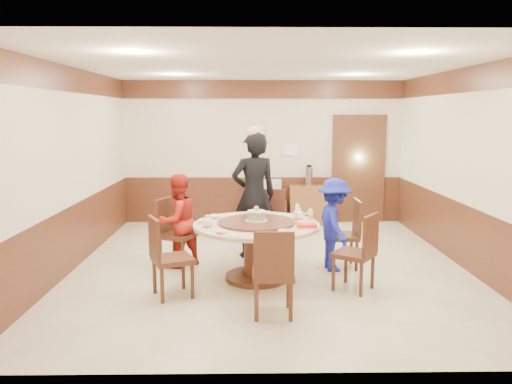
{
  "coord_description": "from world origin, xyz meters",
  "views": [
    {
      "loc": [
        -0.29,
        -6.9,
        2.15
      ],
      "look_at": [
        -0.19,
        -0.18,
        1.1
      ],
      "focal_mm": 35.0,
      "sensor_mm": 36.0,
      "label": 1
    }
  ],
  "objects_px": {
    "side_cabinet": "(310,205)",
    "tv_stand": "(264,211)",
    "banquet_table": "(256,240)",
    "shrimp_platter": "(306,226)",
    "thermos": "(309,177)",
    "person_red": "(178,221)",
    "person_standing": "(254,195)",
    "birthday_cake": "(256,216)",
    "person_blue": "(334,224)",
    "television": "(264,189)"
  },
  "relations": [
    {
      "from": "tv_stand",
      "to": "television",
      "type": "xyz_separation_m",
      "value": [
        0.0,
        0.0,
        0.44
      ]
    },
    {
      "from": "person_red",
      "to": "person_standing",
      "type": "bearing_deg",
      "value": 160.71
    },
    {
      "from": "person_standing",
      "to": "birthday_cake",
      "type": "bearing_deg",
      "value": 75.33
    },
    {
      "from": "banquet_table",
      "to": "shrimp_platter",
      "type": "distance_m",
      "value": 0.73
    },
    {
      "from": "person_standing",
      "to": "side_cabinet",
      "type": "xyz_separation_m",
      "value": [
        1.13,
        2.27,
        -0.57
      ]
    },
    {
      "from": "person_standing",
      "to": "banquet_table",
      "type": "bearing_deg",
      "value": 75.34
    },
    {
      "from": "side_cabinet",
      "to": "shrimp_platter",
      "type": "bearing_deg",
      "value": -97.67
    },
    {
      "from": "shrimp_platter",
      "to": "side_cabinet",
      "type": "distance_m",
      "value": 3.72
    },
    {
      "from": "banquet_table",
      "to": "side_cabinet",
      "type": "distance_m",
      "value": 3.54
    },
    {
      "from": "banquet_table",
      "to": "thermos",
      "type": "bearing_deg",
      "value": 72.11
    },
    {
      "from": "person_blue",
      "to": "shrimp_platter",
      "type": "xyz_separation_m",
      "value": [
        -0.47,
        -0.7,
        0.13
      ]
    },
    {
      "from": "birthday_cake",
      "to": "side_cabinet",
      "type": "bearing_deg",
      "value": 71.6
    },
    {
      "from": "person_standing",
      "to": "birthday_cake",
      "type": "distance_m",
      "value": 1.06
    },
    {
      "from": "person_standing",
      "to": "thermos",
      "type": "bearing_deg",
      "value": -131.68
    },
    {
      "from": "person_red",
      "to": "person_blue",
      "type": "height_order",
      "value": "person_red"
    },
    {
      "from": "person_blue",
      "to": "side_cabinet",
      "type": "relative_size",
      "value": 1.61
    },
    {
      "from": "person_red",
      "to": "person_blue",
      "type": "bearing_deg",
      "value": 130.78
    },
    {
      "from": "tv_stand",
      "to": "thermos",
      "type": "xyz_separation_m",
      "value": [
        0.88,
        0.03,
        0.69
      ]
    },
    {
      "from": "person_red",
      "to": "tv_stand",
      "type": "xyz_separation_m",
      "value": [
        1.31,
        2.74,
        -0.41
      ]
    },
    {
      "from": "person_standing",
      "to": "person_blue",
      "type": "relative_size",
      "value": 1.47
    },
    {
      "from": "banquet_table",
      "to": "person_blue",
      "type": "xyz_separation_m",
      "value": [
        1.08,
        0.39,
        0.11
      ]
    },
    {
      "from": "banquet_table",
      "to": "television",
      "type": "bearing_deg",
      "value": 86.46
    },
    {
      "from": "person_red",
      "to": "thermos",
      "type": "distance_m",
      "value": 3.55
    },
    {
      "from": "person_red",
      "to": "tv_stand",
      "type": "relative_size",
      "value": 1.56
    },
    {
      "from": "birthday_cake",
      "to": "thermos",
      "type": "distance_m",
      "value": 3.51
    },
    {
      "from": "side_cabinet",
      "to": "tv_stand",
      "type": "bearing_deg",
      "value": -178.09
    },
    {
      "from": "person_standing",
      "to": "side_cabinet",
      "type": "height_order",
      "value": "person_standing"
    },
    {
      "from": "person_standing",
      "to": "person_red",
      "type": "height_order",
      "value": "person_standing"
    },
    {
      "from": "shrimp_platter",
      "to": "tv_stand",
      "type": "xyz_separation_m",
      "value": [
        -0.41,
        3.64,
        -0.53
      ]
    },
    {
      "from": "person_blue",
      "to": "side_cabinet",
      "type": "xyz_separation_m",
      "value": [
        0.03,
        2.97,
        -0.27
      ]
    },
    {
      "from": "person_blue",
      "to": "shrimp_platter",
      "type": "distance_m",
      "value": 0.85
    },
    {
      "from": "television",
      "to": "person_blue",
      "type": "bearing_deg",
      "value": 107.22
    },
    {
      "from": "television",
      "to": "tv_stand",
      "type": "bearing_deg",
      "value": -0.0
    },
    {
      "from": "thermos",
      "to": "person_blue",
      "type": "bearing_deg",
      "value": -90.06
    },
    {
      "from": "person_standing",
      "to": "television",
      "type": "distance_m",
      "value": 2.27
    },
    {
      "from": "shrimp_platter",
      "to": "tv_stand",
      "type": "distance_m",
      "value": 3.7
    },
    {
      "from": "banquet_table",
      "to": "birthday_cake",
      "type": "height_order",
      "value": "birthday_cake"
    },
    {
      "from": "person_standing",
      "to": "birthday_cake",
      "type": "height_order",
      "value": "person_standing"
    },
    {
      "from": "thermos",
      "to": "tv_stand",
      "type": "bearing_deg",
      "value": -178.04
    },
    {
      "from": "television",
      "to": "person_standing",
      "type": "bearing_deg",
      "value": 84.87
    },
    {
      "from": "banquet_table",
      "to": "birthday_cake",
      "type": "xyz_separation_m",
      "value": [
        -0.0,
        0.03,
        0.31
      ]
    },
    {
      "from": "person_standing",
      "to": "tv_stand",
      "type": "distance_m",
      "value": 2.36
    },
    {
      "from": "person_red",
      "to": "side_cabinet",
      "type": "height_order",
      "value": "person_red"
    },
    {
      "from": "thermos",
      "to": "banquet_table",
      "type": "bearing_deg",
      "value": -107.89
    },
    {
      "from": "shrimp_platter",
      "to": "television",
      "type": "distance_m",
      "value": 3.66
    },
    {
      "from": "person_standing",
      "to": "person_red",
      "type": "relative_size",
      "value": 1.43
    },
    {
      "from": "banquet_table",
      "to": "television",
      "type": "xyz_separation_m",
      "value": [
        0.21,
        3.33,
        0.16
      ]
    },
    {
      "from": "person_red",
      "to": "thermos",
      "type": "height_order",
      "value": "person_red"
    },
    {
      "from": "television",
      "to": "thermos",
      "type": "xyz_separation_m",
      "value": [
        0.88,
        0.03,
        0.25
      ]
    },
    {
      "from": "person_red",
      "to": "thermos",
      "type": "xyz_separation_m",
      "value": [
        2.19,
        2.77,
        0.28
      ]
    }
  ]
}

